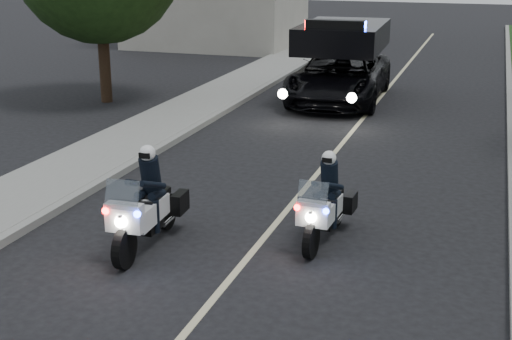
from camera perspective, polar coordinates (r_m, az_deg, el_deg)
The scene contains 12 objects.
ground at distance 9.67m, azimuth -4.98°, elevation -12.13°, with size 120.00×120.00×0.00m, color black.
curb_right at distance 18.30m, azimuth 19.99°, elevation 1.56°, with size 0.20×60.00×0.15m, color gray.
curb_left at distance 19.78m, azimuth -4.41°, elevation 3.73°, with size 0.20×60.00×0.15m, color gray.
sidewalk_left at distance 20.23m, azimuth -7.29°, elevation 3.95°, with size 2.00×60.00×0.16m, color gray.
lane_marking at distance 18.63m, azimuth 7.31°, elevation 2.54°, with size 0.12×50.00×0.01m, color #BFB78C.
police_moto_left at distance 12.01m, azimuth -8.71°, elevation -6.11°, with size 0.71×2.04×1.73m, color silver, non-canonical shape.
police_moto_right at distance 12.18m, azimuth 5.55°, elevation -5.65°, with size 0.64×1.83×1.56m, color silver, non-canonical shape.
police_suv at distance 23.30m, azimuth 6.71°, elevation 5.57°, with size 2.76×5.96×2.90m, color black.
bicycle at distance 31.27m, azimuth 8.17°, elevation 8.56°, with size 0.57×1.64×0.86m, color black.
cyclist at distance 31.27m, azimuth 8.17°, elevation 8.56°, with size 0.64×0.42×1.77m, color black.
tree_left_near at distance 23.53m, azimuth -11.96°, elevation 5.43°, with size 5.21×5.21×8.69m, color #1C3913, non-canonical shape.
tree_left_far at distance 41.00m, azimuth 0.08°, elevation 10.83°, with size 5.30×5.30×8.84m, color black, non-canonical shape.
Camera 1 is at (3.45, -7.67, 4.77)m, focal length 49.45 mm.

